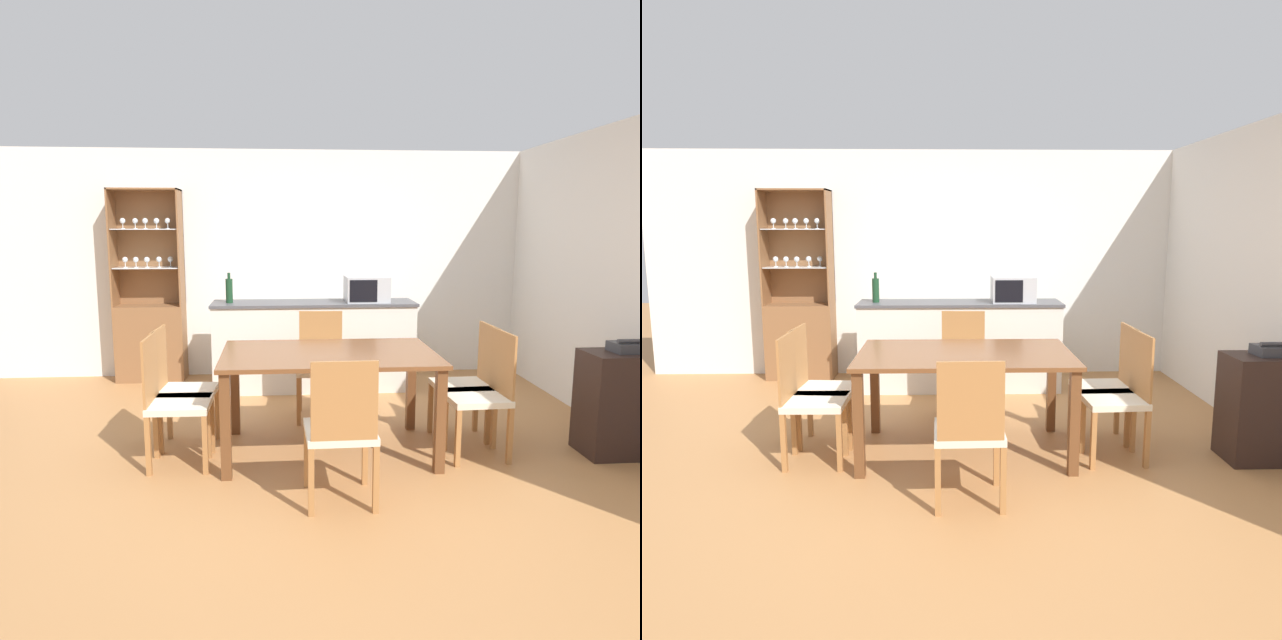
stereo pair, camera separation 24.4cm
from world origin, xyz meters
TOP-DOWN VIEW (x-y plane):
  - ground_plane at (0.00, 0.00)m, footprint 18.00×18.00m
  - wall_back at (0.00, 2.63)m, footprint 6.80×0.06m
  - wall_right at (2.58, 0.30)m, footprint 0.06×4.60m
  - kitchen_counter at (0.14, 1.95)m, footprint 2.11×0.53m
  - display_cabinet at (-1.64, 2.44)m, footprint 0.74×0.34m
  - dining_table at (0.15, 0.20)m, footprint 1.59×0.99m
  - dining_chair_head_near at (0.15, -0.63)m, footprint 0.44×0.44m
  - dining_chair_head_far at (0.15, 1.03)m, footprint 0.45×0.45m
  - dining_chair_side_right_far at (1.28, 0.35)m, footprint 0.44×0.44m
  - dining_chair_side_right_near at (1.28, 0.05)m, footprint 0.45×0.45m
  - dining_chair_side_left_far at (-0.98, 0.35)m, footprint 0.46×0.46m
  - dining_chair_side_left_near at (-0.98, 0.05)m, footprint 0.43×0.43m
  - microwave at (0.70, 1.95)m, footprint 0.44×0.41m
  - wine_bottle at (-0.73, 1.93)m, footprint 0.07×0.07m
  - side_cabinet at (2.30, 0.00)m, footprint 0.50×0.38m
  - telephone at (2.35, 0.00)m, footprint 0.23×0.19m

SIDE VIEW (x-z plane):
  - ground_plane at x=0.00m, z-range 0.00..0.00m
  - side_cabinet at x=2.30m, z-range 0.00..0.78m
  - kitchen_counter at x=0.14m, z-range 0.00..0.93m
  - dining_chair_head_near at x=0.15m, z-range 0.00..0.94m
  - dining_chair_head_far at x=0.15m, z-range 0.00..0.94m
  - dining_chair_side_right_far at x=1.28m, z-range 0.00..0.94m
  - dining_chair_side_right_near at x=1.28m, z-range 0.00..0.94m
  - dining_chair_side_left_far at x=-0.98m, z-range 0.00..0.94m
  - dining_chair_side_left_near at x=-0.98m, z-range 0.00..0.94m
  - display_cabinet at x=-1.64m, z-range -0.44..1.66m
  - dining_table at x=0.15m, z-range 0.28..1.06m
  - telephone at x=2.35m, z-range 0.77..0.88m
  - wine_bottle at x=-0.73m, z-range 0.90..1.21m
  - microwave at x=0.70m, z-range 0.93..1.19m
  - wall_back at x=0.00m, z-range 0.00..2.55m
  - wall_right at x=2.58m, z-range 0.00..2.55m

